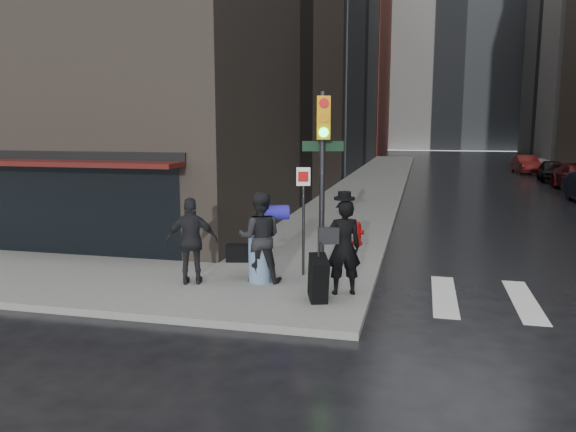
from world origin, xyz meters
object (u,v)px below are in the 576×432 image
(fire_hydrant, at_px, (357,234))
(parked_car_5, at_px, (526,164))
(man_jeans, at_px, (259,237))
(man_greycoat, at_px, (192,241))
(parked_car_4, at_px, (552,170))
(man_overcoat, at_px, (338,252))
(traffic_light, at_px, (321,159))

(fire_hydrant, xyz_separation_m, parked_car_5, (9.31, 29.10, 0.22))
(man_jeans, relative_size, man_greycoat, 1.06)
(parked_car_4, bearing_deg, fire_hydrant, -107.44)
(parked_car_4, bearing_deg, man_jeans, -107.10)
(man_overcoat, bearing_deg, fire_hydrant, -107.35)
(traffic_light, height_order, fire_hydrant, traffic_light)
(man_greycoat, bearing_deg, parked_car_4, -132.41)
(traffic_light, bearing_deg, man_greycoat, -168.62)
(traffic_light, relative_size, parked_car_4, 1.06)
(man_overcoat, bearing_deg, parked_car_4, -128.48)
(fire_hydrant, xyz_separation_m, parked_car_4, (9.99, 23.36, 0.22))
(man_jeans, xyz_separation_m, parked_car_4, (11.67, 27.74, -0.49))
(man_jeans, distance_m, parked_car_5, 35.23)
(man_greycoat, height_order, parked_car_5, man_greycoat)
(man_overcoat, bearing_deg, man_jeans, -37.91)
(man_greycoat, height_order, fire_hydrant, man_greycoat)
(man_greycoat, bearing_deg, parked_car_5, -127.62)
(man_overcoat, height_order, traffic_light, traffic_light)
(man_overcoat, height_order, man_jeans, man_overcoat)
(man_greycoat, bearing_deg, traffic_light, -171.95)
(fire_hydrant, bearing_deg, man_jeans, -110.97)
(parked_car_5, bearing_deg, man_overcoat, -109.79)
(man_greycoat, bearing_deg, man_jeans, -177.74)
(traffic_light, bearing_deg, man_overcoat, -79.88)
(man_jeans, height_order, traffic_light, traffic_light)
(man_jeans, height_order, parked_car_5, man_jeans)
(man_overcoat, bearing_deg, traffic_light, -85.01)
(man_greycoat, relative_size, fire_hydrant, 2.74)
(man_overcoat, distance_m, parked_car_5, 35.29)
(man_overcoat, height_order, man_greycoat, man_overcoat)
(man_jeans, distance_m, parked_car_4, 30.09)
(traffic_light, height_order, parked_car_4, traffic_light)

